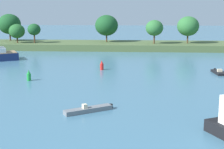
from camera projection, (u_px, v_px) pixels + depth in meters
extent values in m
cube|color=#4C6038|center=(131.00, 46.00, 100.28)|extent=(99.20, 14.82, 1.82)
cylinder|color=#513823|center=(10.00, 37.00, 105.19)|extent=(0.44, 0.44, 2.39)
ellipsoid|color=#194C23|center=(9.00, 24.00, 104.42)|extent=(6.84, 6.84, 6.16)
cylinder|color=#513823|center=(17.00, 40.00, 99.38)|extent=(0.44, 0.44, 1.56)
ellipsoid|color=#235B28|center=(17.00, 31.00, 98.87)|extent=(4.58, 4.58, 4.12)
cylinder|color=#513823|center=(34.00, 39.00, 98.73)|extent=(0.44, 0.44, 2.43)
ellipsoid|color=#194C23|center=(34.00, 29.00, 98.20)|extent=(3.72, 3.72, 3.35)
cylinder|color=#513823|center=(107.00, 38.00, 101.76)|extent=(0.44, 0.44, 2.20)
ellipsoid|color=#194C23|center=(107.00, 25.00, 101.00)|extent=(6.80, 6.80, 6.12)
cylinder|color=#513823|center=(154.00, 39.00, 96.96)|extent=(0.44, 0.44, 2.49)
ellipsoid|color=#2D6B33|center=(154.00, 28.00, 96.33)|extent=(4.96, 4.96, 4.46)
cylinder|color=#513823|center=(188.00, 39.00, 98.01)|extent=(0.44, 0.44, 2.42)
ellipsoid|color=#2D6B33|center=(188.00, 26.00, 97.28)|extent=(6.21, 6.21, 5.59)
cube|color=slate|center=(88.00, 110.00, 40.53)|extent=(5.62, 4.18, 0.53)
cube|color=beige|center=(85.00, 106.00, 40.22)|extent=(0.73, 0.75, 0.50)
cube|color=black|center=(111.00, 106.00, 42.02)|extent=(0.41, 0.42, 0.56)
cube|color=#937551|center=(6.00, 52.00, 79.61)|extent=(6.10, 6.11, 0.16)
cube|color=black|center=(219.00, 72.00, 63.52)|extent=(2.15, 4.74, 0.43)
cube|color=beige|center=(220.00, 70.00, 63.09)|extent=(0.91, 0.58, 0.50)
cube|color=black|center=(215.00, 70.00, 65.91)|extent=(0.34, 0.31, 0.56)
cylinder|color=red|center=(102.00, 67.00, 67.22)|extent=(0.70, 0.70, 1.20)
cone|color=red|center=(102.00, 62.00, 67.04)|extent=(0.49, 0.49, 0.70)
cylinder|color=green|center=(29.00, 77.00, 57.48)|extent=(0.70, 0.70, 1.20)
cone|color=green|center=(29.00, 72.00, 57.29)|extent=(0.49, 0.49, 0.70)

